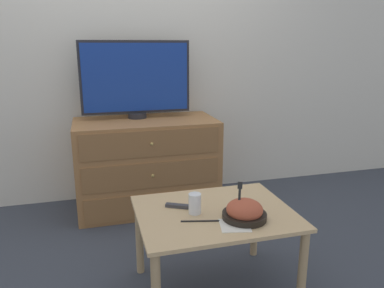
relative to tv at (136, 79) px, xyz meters
The scene contains 10 objects.
ground_plane 1.07m from the tv, 104.92° to the left, with size 12.00×12.00×0.00m, color #383D47.
wall_back 0.34m from the tv, 103.32° to the left, with size 12.00×0.05×2.60m.
dresser 0.69m from the tv, 65.52° to the right, with size 1.11×0.58×0.73m.
tv is the anchor object (origin of this frame).
coffee_table 1.48m from the tv, 80.25° to the right, with size 0.80×0.63×0.47m.
takeout_bowl 1.56m from the tv, 76.74° to the right, with size 0.22×0.22×0.17m.
drink_cup 1.41m from the tv, 84.83° to the right, with size 0.07×0.07×0.11m.
napkin 1.62m from the tv, 79.94° to the right, with size 0.17×0.17×0.00m.
knife 1.52m from the tv, 85.24° to the right, with size 0.19×0.05×0.01m.
remote_control 1.34m from the tv, 87.34° to the right, with size 0.14×0.10×0.02m.
Camera 1 is at (-0.31, -3.20, 1.31)m, focal length 35.00 mm.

